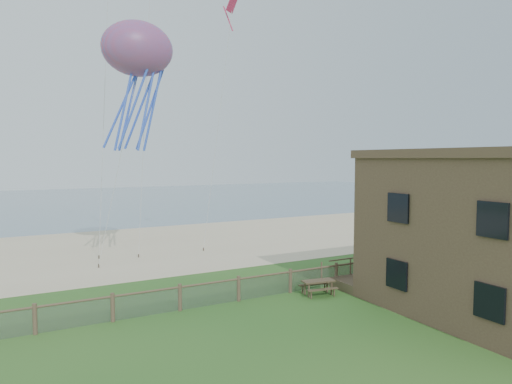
# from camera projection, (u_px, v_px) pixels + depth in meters

# --- Properties ---
(ground) EXTENTS (160.00, 160.00, 0.00)m
(ground) POSITION_uv_depth(u_px,v_px,m) (309.00, 345.00, 17.10)
(ground) COLOR #245A1F
(ground) RESTS_ON ground
(sand_beach) EXTENTS (72.00, 20.00, 0.02)m
(sand_beach) POSITION_uv_depth(u_px,v_px,m) (151.00, 246.00, 36.42)
(sand_beach) COLOR #C8B490
(sand_beach) RESTS_ON ground
(ocean) EXTENTS (160.00, 68.00, 0.02)m
(ocean) POSITION_uv_depth(u_px,v_px,m) (79.00, 201.00, 75.07)
(ocean) COLOR slate
(ocean) RESTS_ON ground
(chainlink_fence) EXTENTS (36.20, 0.20, 1.25)m
(chainlink_fence) POSITION_uv_depth(u_px,v_px,m) (239.00, 290.00, 22.33)
(chainlink_fence) COLOR brown
(chainlink_fence) RESTS_ON ground
(motel_deck) EXTENTS (15.00, 2.00, 0.50)m
(motel_deck) POSITION_uv_depth(u_px,v_px,m) (438.00, 270.00, 27.61)
(motel_deck) COLOR brown
(motel_deck) RESTS_ON ground
(picnic_table) EXTENTS (1.83, 1.49, 0.70)m
(picnic_table) POSITION_uv_depth(u_px,v_px,m) (318.00, 288.00, 23.38)
(picnic_table) COLOR brown
(picnic_table) RESTS_ON ground
(octopus_kite) EXTENTS (4.62, 4.04, 7.93)m
(octopus_kite) POSITION_uv_depth(u_px,v_px,m) (138.00, 84.00, 26.69)
(octopus_kite) COLOR red
(kite_red) EXTENTS (1.65, 1.73, 1.93)m
(kite_red) POSITION_uv_depth(u_px,v_px,m) (232.00, 10.00, 30.08)
(kite_red) COLOR #C0214A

